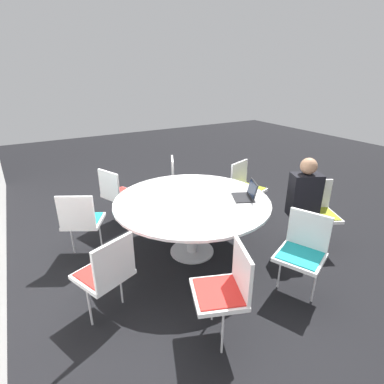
% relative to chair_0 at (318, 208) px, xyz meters
% --- Properties ---
extents(ground_plane, '(16.00, 16.00, 0.00)m').
position_rel_chair_0_xyz_m(ground_plane, '(0.65, 1.50, -0.53)').
color(ground_plane, black).
extents(conference_table, '(1.88, 1.88, 0.74)m').
position_rel_chair_0_xyz_m(conference_table, '(0.65, 1.50, 0.12)').
color(conference_table, '#B7B7BC').
rests_on(conference_table, ground_plane).
extents(chair_0, '(0.57, 0.58, 0.88)m').
position_rel_chair_0_xyz_m(chair_0, '(0.00, 0.00, 0.00)').
color(chair_0, white).
rests_on(chair_0, ground_plane).
extents(chair_1, '(0.54, 0.55, 0.88)m').
position_rel_chair_0_xyz_m(chair_1, '(1.13, 0.26, 0.00)').
color(chair_1, white).
rests_on(chair_1, ground_plane).
extents(chair_2, '(0.58, 0.57, 0.88)m').
position_rel_chair_0_xyz_m(chair_2, '(1.89, 1.00, 0.00)').
color(chair_2, white).
rests_on(chair_2, ground_plane).
extents(chair_3, '(0.57, 0.56, 0.88)m').
position_rel_chair_0_xyz_m(chair_3, '(1.86, 2.08, 0.00)').
color(chair_3, white).
rests_on(chair_3, ground_plane).
extents(chair_4, '(0.58, 0.59, 0.88)m').
position_rel_chair_0_xyz_m(chair_4, '(1.23, 2.70, 0.00)').
color(chair_4, white).
rests_on(chair_4, ground_plane).
extents(chair_5, '(0.56, 0.57, 0.88)m').
position_rel_chair_0_xyz_m(chair_5, '(0.08, 2.71, 0.00)').
color(chair_5, white).
rests_on(chair_5, ground_plane).
extents(chair_6, '(0.56, 0.55, 0.88)m').
position_rel_chair_0_xyz_m(chair_6, '(-0.63, 1.91, 0.00)').
color(chair_6, white).
rests_on(chair_6, ground_plane).
extents(chair_7, '(0.57, 0.56, 0.88)m').
position_rel_chair_0_xyz_m(chair_7, '(-0.55, 0.90, 0.00)').
color(chair_7, white).
rests_on(chair_7, ground_plane).
extents(person_0, '(0.36, 0.42, 1.23)m').
position_rel_chair_0_xyz_m(person_0, '(0.03, 0.25, 0.19)').
color(person_0, black).
rests_on(person_0, ground_plane).
extents(laptop, '(0.38, 0.36, 0.21)m').
position_rel_chair_0_xyz_m(laptop, '(0.36, 0.90, 0.26)').
color(laptop, '#232326').
rests_on(laptop, conference_table).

